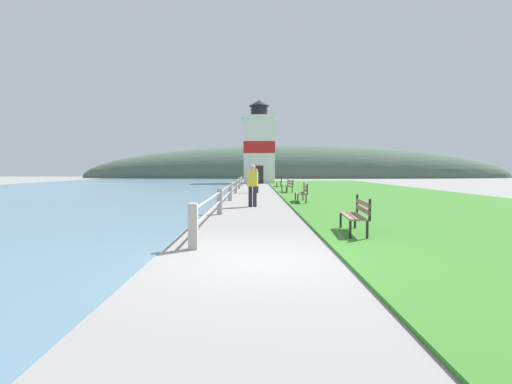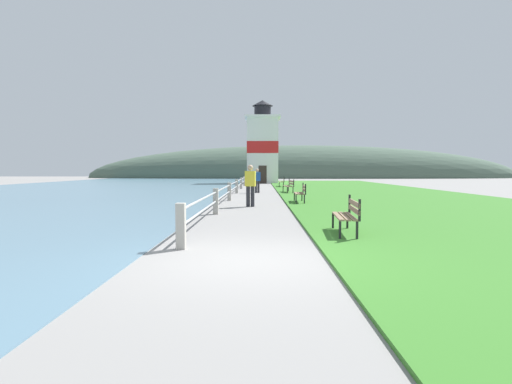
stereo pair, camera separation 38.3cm
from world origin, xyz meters
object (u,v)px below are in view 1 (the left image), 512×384
lighthouse (259,146)px  park_bench_midway (302,192)px  park_bench_far (288,185)px  park_bench_by_lighthouse (280,181)px  person_by_railing (256,180)px  park_bench_near (357,213)px  person_strolling (253,184)px

lighthouse → park_bench_midway: bearing=-86.5°
park_bench_far → park_bench_by_lighthouse: same height
lighthouse → person_by_railing: (-0.45, -19.39, -3.33)m
park_bench_near → park_bench_midway: (-0.20, 9.10, 0.00)m
person_strolling → lighthouse: bearing=8.5°
lighthouse → park_bench_near: bearing=-87.1°
park_bench_midway → park_bench_far: size_ratio=0.90×
park_bench_far → lighthouse: (-1.70, 19.64, 3.68)m
lighthouse → person_by_railing: 19.67m
park_bench_near → park_bench_midway: 9.10m
park_bench_by_lighthouse → lighthouse: lighthouse is taller
park_bench_near → person_strolling: person_strolling is taller
park_bench_midway → park_bench_by_lighthouse: bearing=-88.1°
park_bench_far → person_strolling: person_strolling is taller
park_bench_near → park_bench_by_lighthouse: 25.96m
lighthouse → person_strolling: lighthouse is taller
lighthouse → person_strolling: 29.53m
park_bench_midway → park_bench_by_lighthouse: size_ratio=0.94×
lighthouse → person_by_railing: lighthouse is taller
park_bench_by_lighthouse → person_strolling: person_strolling is taller
park_bench_near → park_bench_far: (-0.19, 17.10, 0.00)m
person_strolling → park_bench_far: bearing=-3.8°
park_bench_by_lighthouse → lighthouse: bearing=-78.3°
park_bench_midway → person_strolling: size_ratio=0.95×
park_bench_far → lighthouse: lighthouse is taller
park_bench_near → park_bench_far: size_ratio=0.89×
person_strolling → person_by_railing: bearing=8.6°
park_bench_near → park_bench_by_lighthouse: same height
park_bench_midway → lighthouse: bearing=-84.5°
person_by_railing → lighthouse: bearing=-21.2°
park_bench_midway → person_strolling: bearing=38.2°
person_strolling → park_bench_midway: bearing=-44.1°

